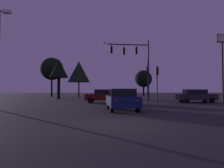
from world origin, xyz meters
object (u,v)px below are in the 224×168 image
object	(u,v)px
car_crossing_left	(103,96)
tree_right_cluster	(143,79)
traffic_signal_mast_arm	(135,59)
traffic_light_corner_right	(148,77)
traffic_light_corner_left	(157,77)
car_crossing_right	(196,96)
store_sign_illuminated	(222,53)
car_far_lane	(111,94)
tree_left_far	(79,72)
tree_behind_sign	(52,69)
tree_center_horizon	(59,69)
car_nearside_lane	(121,99)

from	to	relation	value
car_crossing_left	tree_right_cluster	bearing A→B (deg)	67.47
traffic_signal_mast_arm	traffic_light_corner_right	bearing A→B (deg)	46.49
traffic_signal_mast_arm	traffic_light_corner_left	xyz separation A→B (m)	(1.73, -3.78, -2.65)
car_crossing_right	store_sign_illuminated	distance (m)	6.42
car_crossing_left	car_far_lane	size ratio (longest dim) A/B	0.85
tree_left_far	traffic_light_corner_right	bearing A→B (deg)	-49.19
car_crossing_left	car_crossing_right	bearing A→B (deg)	-1.75
store_sign_illuminated	tree_left_far	size ratio (longest dim) A/B	1.11
store_sign_illuminated	car_far_lane	bearing A→B (deg)	138.06
traffic_light_corner_right	car_crossing_right	size ratio (longest dim) A/B	1.09
car_far_lane	tree_behind_sign	xyz separation A→B (m)	(-12.43, 9.24, 5.29)
traffic_light_corner_right	tree_center_horizon	xyz separation A→B (m)	(-13.25, 4.28, 1.47)
traffic_light_corner_right	car_crossing_right	world-z (taller)	traffic_light_corner_right
tree_behind_sign	tree_center_horizon	world-z (taller)	tree_behind_sign
car_crossing_left	tree_behind_sign	xyz separation A→B (m)	(-10.81, 21.17, 5.29)
car_crossing_right	tree_center_horizon	world-z (taller)	tree_center_horizon
car_far_lane	tree_left_far	world-z (taller)	tree_left_far
store_sign_illuminated	car_nearside_lane	bearing A→B (deg)	-147.20
car_far_lane	store_sign_illuminated	size ratio (longest dim) A/B	0.59
car_nearside_lane	car_crossing_right	distance (m)	12.19
car_nearside_lane	tree_left_far	size ratio (longest dim) A/B	0.62
car_crossing_right	traffic_signal_mast_arm	bearing A→B (deg)	154.41
traffic_light_corner_right	car_crossing_left	xyz separation A→B (m)	(-6.38, -5.11, -2.55)
tree_center_horizon	traffic_signal_mast_arm	bearing A→B (deg)	-31.07
car_crossing_left	tree_center_horizon	distance (m)	12.31
traffic_light_corner_left	store_sign_illuminated	world-z (taller)	store_sign_illuminated
traffic_signal_mast_arm	car_crossing_right	xyz separation A→B (m)	(6.42, -3.08, -4.71)
car_nearside_lane	tree_left_far	world-z (taller)	tree_left_far
traffic_signal_mast_arm	car_far_lane	bearing A→B (deg)	105.33
car_nearside_lane	tree_right_cluster	size ratio (longest dim) A/B	0.72
car_far_lane	car_crossing_left	bearing A→B (deg)	-97.73
car_far_lane	tree_behind_sign	distance (m)	16.37
car_nearside_lane	car_crossing_right	world-z (taller)	same
traffic_light_corner_left	tree_left_far	size ratio (longest dim) A/B	0.55
tree_right_cluster	car_nearside_lane	bearing A→B (deg)	-105.63
car_far_lane	store_sign_illuminated	bearing A→B (deg)	-41.94
tree_left_far	tree_center_horizon	xyz separation A→B (m)	(-2.28, -8.43, -0.39)
tree_center_horizon	store_sign_illuminated	bearing A→B (deg)	-22.75
car_nearside_lane	tree_behind_sign	world-z (taller)	tree_behind_sign
tree_left_far	store_sign_illuminated	bearing A→B (deg)	-42.44
traffic_light_corner_right	store_sign_illuminated	world-z (taller)	store_sign_illuminated
car_crossing_right	store_sign_illuminated	bearing A→B (deg)	11.91
traffic_signal_mast_arm	tree_right_cluster	xyz separation A→B (m)	(6.25, 22.28, -1.26)
traffic_light_corner_left	traffic_light_corner_right	xyz separation A→B (m)	(0.51, 6.13, 0.48)
car_far_lane	traffic_light_corner_right	bearing A→B (deg)	-55.11
car_crossing_left	tree_right_cluster	world-z (taller)	tree_right_cluster
car_crossing_right	traffic_light_corner_left	bearing A→B (deg)	-171.51
traffic_light_corner_right	car_crossing_left	distance (m)	8.56
car_nearside_lane	tree_right_cluster	distance (m)	34.52
car_nearside_lane	traffic_signal_mast_arm	bearing A→B (deg)	74.45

